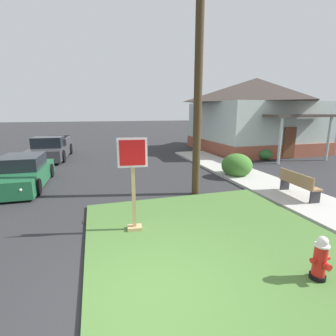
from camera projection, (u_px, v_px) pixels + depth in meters
The scene contains 13 objects.
ground_plane at pixel (149, 300), 4.08m from camera, with size 160.00×160.00×0.00m, color #2B2B2D.
grass_corner_patch at pixel (213, 238), 6.00m from camera, with size 5.87×5.99×0.08m, color #477033.
sidewalk_strip at pixel (256, 180), 10.95m from camera, with size 2.20×16.30×0.12m, color #B2AFA8.
fire_hydrant at pixel (320, 259), 4.39m from camera, with size 0.38×0.34×0.83m.
stop_sign at pixel (133, 186), 6.10m from camera, with size 0.71×0.32×2.34m.
manhole_cover at pixel (96, 220), 7.04m from camera, with size 0.70×0.70×0.02m, color black.
parked_sedan_green at pixel (22, 173), 10.21m from camera, with size 1.96×4.41×1.25m.
pickup_truck_charcoal at pixel (51, 149), 16.21m from camera, with size 2.29×5.40×1.48m.
street_bench at pixel (298, 183), 8.65m from camera, with size 0.52×1.65×0.85m.
utility_pole at pixel (199, 46), 8.22m from camera, with size 1.71×0.29×9.80m.
corner_house at pixel (254, 114), 19.47m from camera, with size 8.42×9.54×5.51m.
shrub_near_porch at pixel (265, 155), 15.87m from camera, with size 0.93×0.93×0.68m, color #31692F.
shrub_by_curb at pixel (237, 165), 11.64m from camera, with size 1.41×1.41×1.11m, color #3C722A.
Camera 1 is at (-0.70, -3.44, 3.01)m, focal length 26.64 mm.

